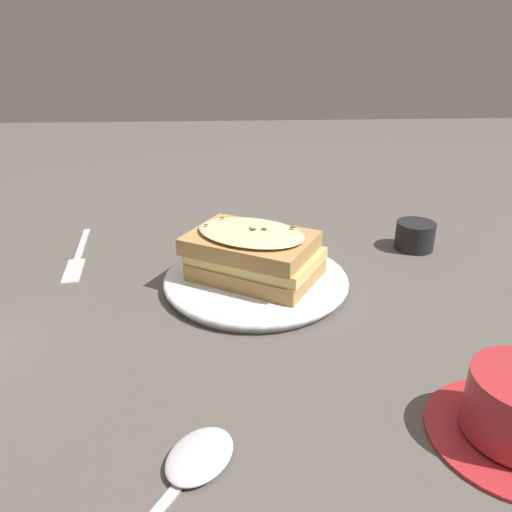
{
  "coord_description": "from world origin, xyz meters",
  "views": [
    {
      "loc": [
        0.01,
        0.57,
        0.29
      ],
      "look_at": [
        -0.02,
        0.02,
        0.04
      ],
      "focal_mm": 35.0,
      "sensor_mm": 36.0,
      "label": 1
    }
  ],
  "objects_px": {
    "dinner_plate": "(256,280)",
    "condiment_pot": "(415,236)",
    "sandwich": "(254,253)",
    "fork": "(77,259)",
    "spoon": "(192,465)"
  },
  "relations": [
    {
      "from": "dinner_plate",
      "to": "sandwich",
      "type": "height_order",
      "value": "sandwich"
    },
    {
      "from": "fork",
      "to": "condiment_pot",
      "type": "relative_size",
      "value": 3.37
    },
    {
      "from": "dinner_plate",
      "to": "fork",
      "type": "xyz_separation_m",
      "value": [
        0.24,
        -0.09,
        -0.01
      ]
    },
    {
      "from": "sandwich",
      "to": "dinner_plate",
      "type": "bearing_deg",
      "value": -174.78
    },
    {
      "from": "fork",
      "to": "spoon",
      "type": "relative_size",
      "value": 1.14
    },
    {
      "from": "dinner_plate",
      "to": "sandwich",
      "type": "bearing_deg",
      "value": 5.22
    },
    {
      "from": "sandwich",
      "to": "fork",
      "type": "relative_size",
      "value": 0.98
    },
    {
      "from": "fork",
      "to": "condiment_pot",
      "type": "distance_m",
      "value": 0.48
    },
    {
      "from": "dinner_plate",
      "to": "condiment_pot",
      "type": "distance_m",
      "value": 0.26
    },
    {
      "from": "condiment_pot",
      "to": "fork",
      "type": "bearing_deg",
      "value": 1.74
    },
    {
      "from": "spoon",
      "to": "sandwich",
      "type": "bearing_deg",
      "value": 110.12
    },
    {
      "from": "dinner_plate",
      "to": "sandwich",
      "type": "xyz_separation_m",
      "value": [
        0.0,
        0.0,
        0.04
      ]
    },
    {
      "from": "dinner_plate",
      "to": "sandwich",
      "type": "distance_m",
      "value": 0.04
    },
    {
      "from": "dinner_plate",
      "to": "condiment_pot",
      "type": "xyz_separation_m",
      "value": [
        -0.23,
        -0.1,
        0.01
      ]
    },
    {
      "from": "fork",
      "to": "condiment_pot",
      "type": "height_order",
      "value": "condiment_pot"
    }
  ]
}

